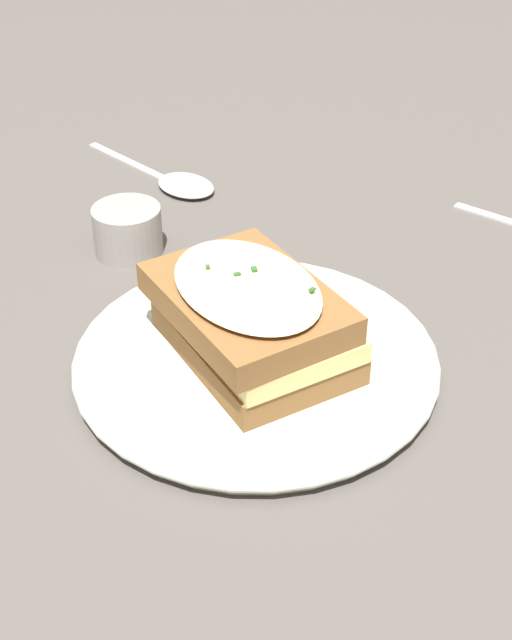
# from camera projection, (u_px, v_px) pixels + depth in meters

# --- Properties ---
(ground_plane) EXTENTS (2.40, 2.40, 0.00)m
(ground_plane) POSITION_uv_depth(u_px,v_px,m) (231.00, 365.00, 0.63)
(ground_plane) COLOR #514C47
(dinner_plate) EXTENTS (0.25, 0.25, 0.02)m
(dinner_plate) POSITION_uv_depth(u_px,v_px,m) (256.00, 360.00, 0.62)
(dinner_plate) COLOR silver
(dinner_plate) RESTS_ON ground_plane
(sandwich) EXTENTS (0.16, 0.14, 0.06)m
(sandwich) POSITION_uv_depth(u_px,v_px,m) (254.00, 317.00, 0.60)
(sandwich) COLOR brown
(sandwich) RESTS_ON dinner_plate
(spoon) EXTENTS (0.18, 0.05, 0.01)m
(spoon) POSITION_uv_depth(u_px,v_px,m) (179.00, 182.00, 0.85)
(spoon) COLOR silver
(spoon) RESTS_ON ground_plane
(condiment_pot) EXTENTS (0.06, 0.06, 0.04)m
(condiment_pot) POSITION_uv_depth(u_px,v_px,m) (128.00, 230.00, 0.74)
(condiment_pot) COLOR gray
(condiment_pot) RESTS_ON ground_plane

